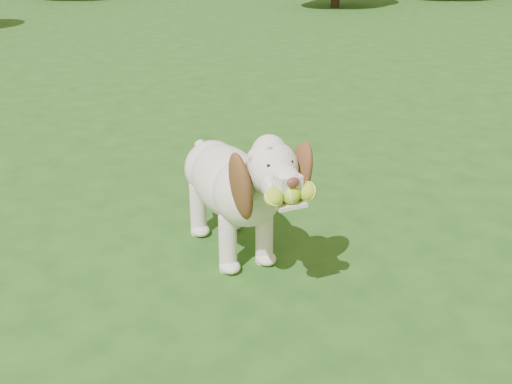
{
  "coord_description": "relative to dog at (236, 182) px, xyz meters",
  "views": [
    {
      "loc": [
        -0.03,
        -3.11,
        1.53
      ],
      "look_at": [
        0.17,
        -0.6,
        0.42
      ],
      "focal_mm": 45.0,
      "sensor_mm": 36.0,
      "label": 1
    }
  ],
  "objects": [
    {
      "name": "ground",
      "position": [
        -0.1,
        0.39,
        -0.38
      ],
      "size": [
        80.0,
        80.0,
        0.0
      ],
      "primitive_type": "plane",
      "color": "#1D4E16",
      "rests_on": "ground"
    },
    {
      "name": "dog",
      "position": [
        0.0,
        0.0,
        0.0
      ],
      "size": [
        0.62,
        1.08,
        0.72
      ],
      "rotation": [
        0.0,
        0.0,
        0.34
      ],
      "color": "silver",
      "rests_on": "ground"
    }
  ]
}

